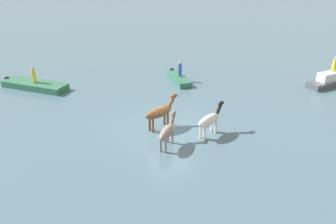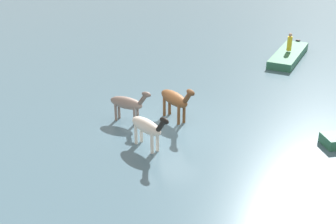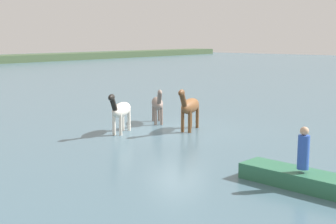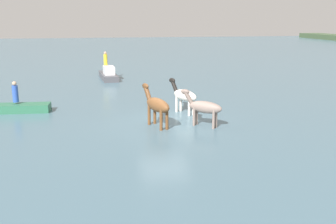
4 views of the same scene
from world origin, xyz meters
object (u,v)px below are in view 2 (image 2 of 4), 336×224
Objects in this scene: horse_chestnut_trailing at (148,127)px; person_watcher_seated at (290,43)px; horse_mid_herd at (128,103)px; horse_rear_stallion at (175,99)px; boat_motor_center at (288,56)px.

horse_chestnut_trailing is 15.32m from person_watcher_seated.
horse_mid_herd is at bearing 118.50° from person_watcher_seated.
horse_rear_stallion reaches higher than horse_chestnut_trailing.
person_watcher_seated is (6.70, -12.33, 0.20)m from horse_mid_herd.
person_watcher_seated is at bearing 102.75° from horse_chestnut_trailing.
horse_rear_stallion reaches higher than boat_motor_center.
horse_chestnut_trailing is at bearing -9.72° from boat_motor_center.
horse_mid_herd is 0.83× the size of horse_chestnut_trailing.
horse_mid_herd reaches higher than boat_motor_center.
horse_chestnut_trailing is at bearing -40.67° from horse_mid_herd.
horse_mid_herd is 14.04m from person_watcher_seated.
horse_rear_stallion is 1.10× the size of horse_chestnut_trailing.
horse_mid_herd is at bearing 160.97° from horse_chestnut_trailing.
boat_motor_center is (9.56, -12.08, -0.83)m from horse_chestnut_trailing.
person_watcher_seated reaches higher than horse_mid_herd.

